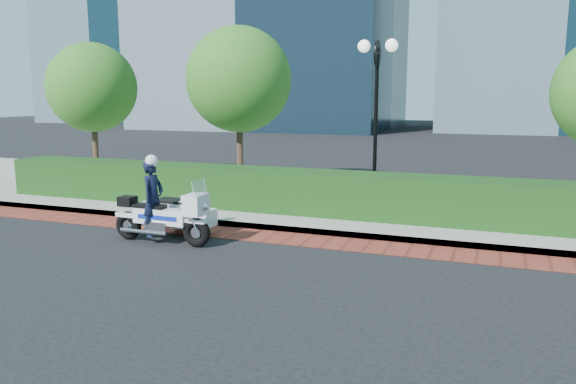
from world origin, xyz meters
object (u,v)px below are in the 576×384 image
(police_motorcycle, at_px, (166,210))
(lamppost, at_px, (376,96))
(tree_a, at_px, (92,88))
(tree_b, at_px, (239,80))

(police_motorcycle, bearing_deg, lamppost, 54.79)
(tree_a, distance_m, tree_b, 5.50)
(police_motorcycle, bearing_deg, tree_b, 101.73)
(police_motorcycle, bearing_deg, tree_a, 139.20)
(tree_a, height_order, tree_b, tree_b)
(lamppost, distance_m, police_motorcycle, 6.18)
(tree_a, distance_m, police_motorcycle, 9.26)
(tree_a, relative_size, tree_b, 0.94)
(lamppost, height_order, police_motorcycle, lamppost)
(tree_b, xyz_separation_m, police_motorcycle, (1.12, -5.92, -2.82))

